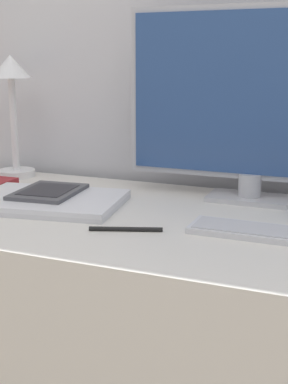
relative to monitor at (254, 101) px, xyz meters
name	(u,v)px	position (x,y,z in m)	size (l,w,h in m)	color
wall_back	(232,17)	(-0.10, 0.15, 0.20)	(3.60, 0.05, 2.40)	silver
desk	(182,375)	(-0.10, -0.22, -0.62)	(1.50, 0.62, 0.76)	silver
monitor	(254,101)	(0.00, 0.00, 0.00)	(0.63, 0.11, 0.46)	#B7B7BC
keyboard	(258,231)	(0.07, -0.26, -0.23)	(0.27, 0.10, 0.01)	silver
laptop	(49,201)	(-0.43, -0.23, -0.23)	(0.37, 0.29, 0.02)	silver
ereader	(48,192)	(-0.45, -0.20, -0.21)	(0.16, 0.19, 0.01)	#4C4C51
desk_lamp	(12,94)	(-0.70, 0.02, 0.00)	(0.11, 0.11, 0.35)	white
pen	(126,229)	(-0.18, -0.34, -0.24)	(0.14, 0.06, 0.01)	black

